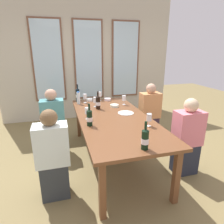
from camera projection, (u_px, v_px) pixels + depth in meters
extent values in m
plane|color=olive|center=(114.00, 160.00, 3.21)|extent=(12.00, 12.00, 0.00)
cube|color=beige|center=(88.00, 60.00, 4.85)|extent=(4.25, 0.06, 2.90)
cube|color=brown|center=(48.00, 61.00, 4.57)|extent=(0.72, 0.03, 1.88)
cube|color=silver|center=(48.00, 61.00, 4.55)|extent=(0.64, 0.01, 1.80)
cube|color=brown|center=(89.00, 61.00, 4.81)|extent=(0.72, 0.03, 1.88)
cube|color=silver|center=(89.00, 61.00, 4.80)|extent=(0.64, 0.01, 1.80)
cube|color=brown|center=(125.00, 60.00, 5.05)|extent=(0.72, 0.03, 1.88)
cube|color=silver|center=(126.00, 60.00, 5.04)|extent=(0.64, 0.01, 1.80)
cube|color=brown|center=(114.00, 118.00, 2.99)|extent=(1.05, 2.35, 0.04)
cube|color=brown|center=(102.00, 191.00, 2.00)|extent=(0.07, 0.07, 0.70)
cube|color=brown|center=(176.00, 177.00, 2.22)|extent=(0.07, 0.07, 0.70)
cube|color=brown|center=(79.00, 120.00, 3.98)|extent=(0.07, 0.07, 0.70)
cube|color=brown|center=(119.00, 116.00, 4.20)|extent=(0.07, 0.07, 0.70)
cylinder|color=white|center=(126.00, 113.00, 3.15)|extent=(0.25, 0.25, 0.01)
cylinder|color=black|center=(145.00, 140.00, 2.00)|extent=(0.08, 0.08, 0.20)
cone|color=black|center=(146.00, 130.00, 1.97)|extent=(0.08, 0.08, 0.02)
cylinder|color=black|center=(146.00, 125.00, 1.95)|extent=(0.03, 0.03, 0.08)
cylinder|color=silver|center=(145.00, 141.00, 2.01)|extent=(0.08, 0.08, 0.06)
cylinder|color=black|center=(90.00, 118.00, 2.62)|extent=(0.07, 0.07, 0.21)
cone|color=black|center=(89.00, 110.00, 2.59)|extent=(0.07, 0.07, 0.02)
cylinder|color=black|center=(89.00, 107.00, 2.57)|extent=(0.03, 0.03, 0.08)
cylinder|color=silver|center=(90.00, 119.00, 2.62)|extent=(0.08, 0.08, 0.06)
cylinder|color=black|center=(78.00, 95.00, 3.85)|extent=(0.07, 0.08, 0.23)
cone|color=black|center=(77.00, 89.00, 3.81)|extent=(0.07, 0.08, 0.02)
cylinder|color=black|center=(77.00, 86.00, 3.79)|extent=(0.03, 0.03, 0.08)
cylinder|color=white|center=(78.00, 96.00, 3.85)|extent=(0.08, 0.08, 0.06)
cylinder|color=black|center=(98.00, 103.00, 3.36)|extent=(0.08, 0.07, 0.21)
cone|color=black|center=(98.00, 96.00, 3.32)|extent=(0.08, 0.07, 0.02)
cylinder|color=black|center=(98.00, 94.00, 3.31)|extent=(0.03, 0.03, 0.08)
cylinder|color=white|center=(98.00, 104.00, 3.36)|extent=(0.08, 0.08, 0.06)
cylinder|color=white|center=(89.00, 100.00, 3.88)|extent=(0.13, 0.13, 0.05)
cylinder|color=white|center=(108.00, 99.00, 3.92)|extent=(0.13, 0.13, 0.05)
cylinder|color=white|center=(114.00, 106.00, 3.50)|extent=(0.15, 0.15, 0.04)
cylinder|color=white|center=(78.00, 98.00, 3.65)|extent=(0.06, 0.06, 0.22)
cylinder|color=blue|center=(78.00, 92.00, 3.62)|extent=(0.04, 0.04, 0.02)
cylinder|color=white|center=(149.00, 126.00, 2.63)|extent=(0.06, 0.06, 0.00)
cylinder|color=white|center=(149.00, 123.00, 2.62)|extent=(0.01, 0.01, 0.07)
cylinder|color=white|center=(149.00, 117.00, 2.59)|extent=(0.07, 0.07, 0.09)
cylinder|color=white|center=(88.00, 119.00, 2.90)|extent=(0.06, 0.06, 0.00)
cylinder|color=white|center=(87.00, 116.00, 2.89)|extent=(0.01, 0.01, 0.07)
cylinder|color=white|center=(87.00, 111.00, 2.86)|extent=(0.07, 0.07, 0.09)
cylinder|color=#590C19|center=(87.00, 113.00, 2.87)|extent=(0.06, 0.06, 0.04)
cylinder|color=white|center=(85.00, 103.00, 3.76)|extent=(0.06, 0.06, 0.00)
cylinder|color=white|center=(85.00, 101.00, 3.75)|extent=(0.01, 0.01, 0.07)
cylinder|color=white|center=(85.00, 96.00, 3.72)|extent=(0.07, 0.07, 0.09)
cylinder|color=white|center=(95.00, 107.00, 3.51)|extent=(0.06, 0.06, 0.00)
cylinder|color=white|center=(95.00, 104.00, 3.50)|extent=(0.01, 0.01, 0.07)
cylinder|color=white|center=(95.00, 100.00, 3.48)|extent=(0.07, 0.07, 0.09)
cylinder|color=white|center=(124.00, 105.00, 3.64)|extent=(0.06, 0.06, 0.00)
cylinder|color=white|center=(124.00, 102.00, 3.63)|extent=(0.01, 0.01, 0.07)
cylinder|color=white|center=(124.00, 98.00, 3.60)|extent=(0.07, 0.07, 0.09)
cylinder|color=white|center=(100.00, 100.00, 3.93)|extent=(0.06, 0.06, 0.00)
cylinder|color=white|center=(100.00, 98.00, 3.92)|extent=(0.01, 0.01, 0.07)
cylinder|color=white|center=(100.00, 94.00, 3.89)|extent=(0.07, 0.07, 0.09)
cylinder|color=beige|center=(100.00, 96.00, 3.91)|extent=(0.06, 0.06, 0.02)
cube|color=#303539|center=(55.00, 179.00, 2.37)|extent=(0.32, 0.24, 0.45)
cube|color=silver|center=(52.00, 145.00, 2.23)|extent=(0.38, 0.24, 0.48)
sphere|color=brown|center=(49.00, 118.00, 2.13)|extent=(0.19, 0.19, 0.19)
cube|color=#252937|center=(184.00, 158.00, 2.84)|extent=(0.32, 0.24, 0.45)
cube|color=pink|center=(188.00, 128.00, 2.70)|extent=(0.38, 0.24, 0.48)
sphere|color=beige|center=(191.00, 105.00, 2.60)|extent=(0.19, 0.19, 0.19)
cube|color=#30382D|center=(55.00, 139.00, 3.42)|extent=(0.32, 0.24, 0.45)
cube|color=teal|center=(53.00, 114.00, 3.28)|extent=(0.38, 0.24, 0.48)
sphere|color=tan|center=(51.00, 95.00, 3.18)|extent=(0.19, 0.19, 0.19)
cube|color=#342634|center=(149.00, 128.00, 3.92)|extent=(0.32, 0.24, 0.45)
cube|color=tan|center=(150.00, 105.00, 3.78)|extent=(0.38, 0.24, 0.48)
sphere|color=tan|center=(151.00, 89.00, 3.68)|extent=(0.19, 0.19, 0.19)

